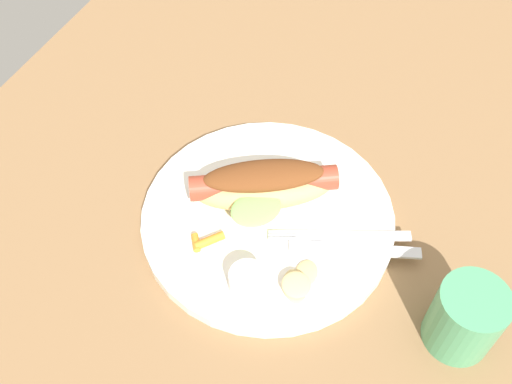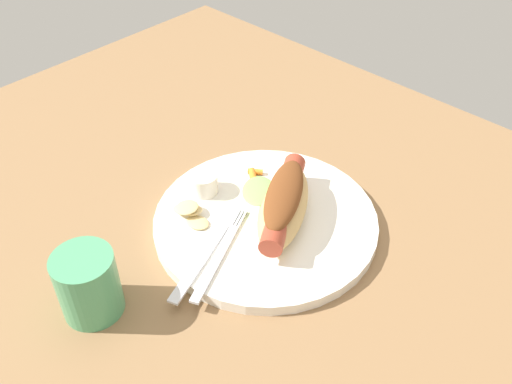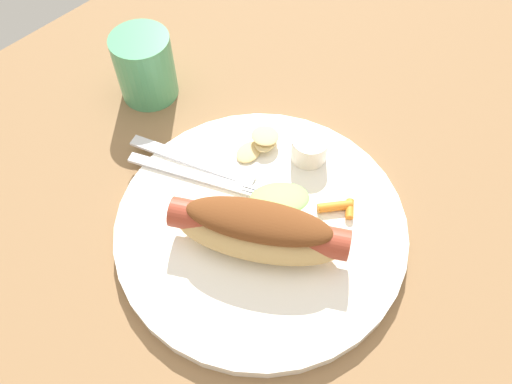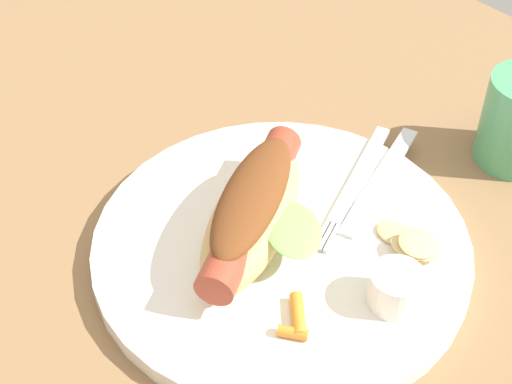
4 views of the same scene
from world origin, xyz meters
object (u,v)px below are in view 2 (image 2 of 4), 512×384
(chips_pile, at_px, (190,212))
(hot_dog, at_px, (283,203))
(carrot_garnish, at_px, (254,176))
(plate, at_px, (267,220))
(sauce_ramekin, at_px, (204,183))
(drinking_cup, at_px, (88,284))
(fork, at_px, (219,255))
(knife, at_px, (202,259))

(chips_pile, bearing_deg, hot_dog, 41.94)
(hot_dog, bearing_deg, carrot_garnish, 37.63)
(plate, distance_m, sauce_ramekin, 0.11)
(carrot_garnish, height_order, drinking_cup, drinking_cup)
(chips_pile, height_order, carrot_garnish, chips_pile)
(plate, height_order, chips_pile, chips_pile)
(plate, bearing_deg, drinking_cup, -102.33)
(sauce_ramekin, distance_m, fork, 0.13)
(hot_dog, bearing_deg, knife, 138.90)
(carrot_garnish, bearing_deg, hot_dog, -21.98)
(hot_dog, relative_size, knife, 1.16)
(knife, distance_m, drinking_cup, 0.14)
(drinking_cup, bearing_deg, sauce_ramekin, 102.02)
(fork, height_order, knife, same)
(plate, xyz_separation_m, hot_dog, (0.02, 0.01, 0.04))
(knife, bearing_deg, plate, -22.83)
(plate, relative_size, chips_pile, 4.57)
(hot_dog, relative_size, fork, 1.12)
(sauce_ramekin, relative_size, drinking_cup, 0.48)
(sauce_ramekin, height_order, drinking_cup, drinking_cup)
(fork, distance_m, chips_pile, 0.08)
(carrot_garnish, bearing_deg, drinking_cup, -87.10)
(carrot_garnish, xyz_separation_m, drinking_cup, (0.01, -0.29, 0.02))
(fork, height_order, chips_pile, chips_pile)
(carrot_garnish, relative_size, drinking_cup, 0.45)
(hot_dog, xyz_separation_m, knife, (-0.02, -0.12, -0.03))
(plate, xyz_separation_m, chips_pile, (-0.07, -0.07, 0.02))
(drinking_cup, bearing_deg, plate, 77.67)
(plate, bearing_deg, hot_dog, 31.10)
(plate, distance_m, hot_dog, 0.04)
(chips_pile, bearing_deg, plate, 44.15)
(hot_dog, height_order, knife, hot_dog)
(sauce_ramekin, bearing_deg, chips_pile, -62.02)
(chips_pile, distance_m, carrot_garnish, 0.12)
(knife, bearing_deg, sauce_ramekin, 26.11)
(fork, xyz_separation_m, drinking_cup, (-0.06, -0.15, 0.02))
(hot_dog, xyz_separation_m, drinking_cup, (-0.07, -0.25, -0.00))
(carrot_garnish, bearing_deg, fork, -62.33)
(sauce_ramekin, height_order, carrot_garnish, sauce_ramekin)
(sauce_ramekin, height_order, knife, sauce_ramekin)
(fork, height_order, carrot_garnish, carrot_garnish)
(knife, bearing_deg, chips_pile, 38.59)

